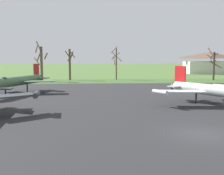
# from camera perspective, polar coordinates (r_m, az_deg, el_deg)

# --- Properties ---
(ground_plane) EXTENTS (600.00, 600.00, 0.00)m
(ground_plane) POSITION_cam_1_polar(r_m,az_deg,el_deg) (19.65, 18.98, -9.72)
(ground_plane) COLOR #4C6B33
(asphalt_apron) EXTENTS (82.95, 48.51, 0.05)m
(asphalt_apron) POSITION_cam_1_polar(r_m,az_deg,el_deg) (33.26, 9.52, -2.98)
(asphalt_apron) COLOR #28282B
(asphalt_apron) RESTS_ON ground
(grass_verge_strip) EXTENTS (142.95, 12.00, 0.06)m
(grass_verge_strip) POSITION_cam_1_polar(r_m,az_deg,el_deg) (62.92, 3.48, 1.40)
(grass_verge_strip) COLOR #3F5E2C
(grass_verge_strip) RESTS_ON ground
(jet_fighter_front_left) EXTENTS (10.42, 14.13, 4.53)m
(jet_fighter_front_left) POSITION_cam_1_polar(r_m,az_deg,el_deg) (41.30, -20.27, 1.34)
(jet_fighter_front_left) COLOR #4C6B47
(jet_fighter_front_left) RESTS_ON ground
(jet_fighter_front_right) EXTENTS (11.04, 12.49, 4.43)m
(jet_fighter_front_right) POSITION_cam_1_polar(r_m,az_deg,el_deg) (31.18, 21.51, -0.51)
(jet_fighter_front_right) COLOR silver
(jet_fighter_front_right) RESTS_ON ground
(bare_tree_far_left) EXTENTS (3.44, 3.40, 9.57)m
(bare_tree_far_left) POSITION_cam_1_polar(r_m,az_deg,el_deg) (64.36, -15.28, 5.50)
(bare_tree_far_left) COLOR brown
(bare_tree_far_left) RESTS_ON ground
(bare_tree_left_of_center) EXTENTS (2.58, 2.43, 7.83)m
(bare_tree_left_of_center) POSITION_cam_1_polar(r_m,az_deg,el_deg) (66.63, -9.19, 5.35)
(bare_tree_left_of_center) COLOR brown
(bare_tree_left_of_center) RESTS_ON ground
(bare_tree_center) EXTENTS (2.76, 2.79, 8.66)m
(bare_tree_center) POSITION_cam_1_polar(r_m,az_deg,el_deg) (67.38, 0.87, 5.55)
(bare_tree_center) COLOR brown
(bare_tree_center) RESTS_ON ground
(bare_tree_right_of_center) EXTENTS (3.18, 3.20, 8.17)m
(bare_tree_right_of_center) POSITION_cam_1_polar(r_m,az_deg,el_deg) (70.10, 21.29, 4.92)
(bare_tree_right_of_center) COLOR #42382D
(bare_tree_right_of_center) RESTS_ON ground
(visitor_building) EXTENTS (18.04, 12.78, 7.97)m
(visitor_building) POSITION_cam_1_polar(r_m,az_deg,el_deg) (104.04, 20.29, 5.05)
(visitor_building) COLOR beige
(visitor_building) RESTS_ON ground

